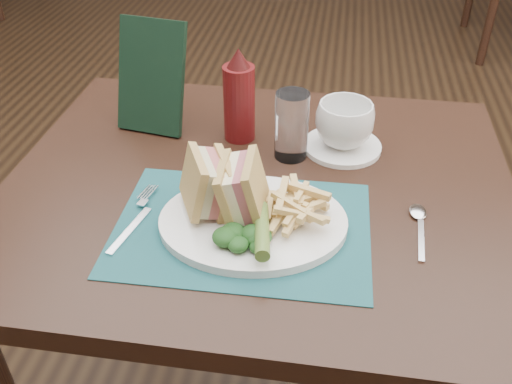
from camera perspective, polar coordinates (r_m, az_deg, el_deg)
floor at (r=1.88m, az=2.42°, el=-9.13°), size 7.00×7.00×0.00m
table_main at (r=1.27m, az=0.15°, el=-13.07°), size 0.90×0.75×0.75m
placemat at (r=0.91m, az=-1.39°, el=-3.60°), size 0.41×0.30×0.00m
plate at (r=0.91m, az=-0.29°, el=-3.01°), size 0.33×0.28×0.01m
sandwich_half_a at (r=0.90m, az=-6.26°, el=0.74°), size 0.11×0.12×0.10m
sandwich_half_b at (r=0.89m, az=-2.70°, el=0.52°), size 0.08×0.10×0.10m
kale_garnish at (r=0.85m, az=-1.04°, el=-4.49°), size 0.11×0.08×0.03m
pickle_spear at (r=0.85m, az=0.60°, el=-3.83°), size 0.04×0.12×0.03m
fries_pile at (r=0.90m, az=3.84°, el=-0.94°), size 0.18×0.20×0.05m
fork at (r=0.94m, az=-11.98°, el=-2.43°), size 0.07×0.17×0.01m
spoon at (r=0.94m, az=16.10°, el=-3.52°), size 0.04×0.15×0.01m
saucer at (r=1.12m, az=8.61°, el=4.54°), size 0.20×0.20×0.01m
coffee_cup at (r=1.09m, az=8.83°, el=6.70°), size 0.15×0.15×0.09m
drinking_glass at (r=1.06m, az=3.58°, el=6.63°), size 0.07×0.07×0.13m
ketchup_bottle at (r=1.10m, az=-1.71°, el=9.68°), size 0.08×0.08×0.19m
check_presenter at (r=1.16m, az=-10.43°, el=11.27°), size 0.15×0.10×0.22m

